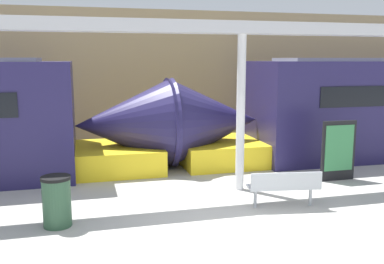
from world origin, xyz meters
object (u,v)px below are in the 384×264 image
object	(u,v)px
trash_bin	(57,201)
poster_board	(338,150)
bench_near	(284,185)
support_column_near	(241,114)

from	to	relation	value
trash_bin	poster_board	bearing A→B (deg)	11.66
bench_near	trash_bin	world-z (taller)	trash_bin
trash_bin	support_column_near	distance (m)	4.63
trash_bin	poster_board	size ratio (longest dim) A/B	0.62
bench_near	support_column_near	distance (m)	2.08
trash_bin	poster_board	world-z (taller)	poster_board
poster_board	support_column_near	world-z (taller)	support_column_near
bench_near	support_column_near	world-z (taller)	support_column_near
poster_board	support_column_near	distance (m)	2.98
poster_board	bench_near	bearing A→B (deg)	-145.63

